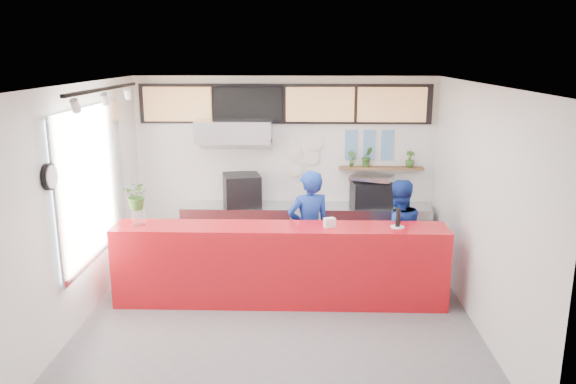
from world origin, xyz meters
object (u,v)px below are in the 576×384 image
at_px(panini_oven, 242,190).
at_px(espresso_machine, 371,194).
at_px(staff_right, 397,235).
at_px(pepper_mill, 398,218).
at_px(staff_center, 309,230).
at_px(service_counter, 280,265).

bearing_deg(panini_oven, espresso_machine, -14.11).
height_order(panini_oven, staff_right, staff_right).
relative_size(panini_oven, pepper_mill, 2.34).
xyz_separation_m(panini_oven, staff_right, (2.37, -1.26, -0.34)).
height_order(panini_oven, staff_center, staff_center).
relative_size(service_counter, panini_oven, 7.83).
bearing_deg(panini_oven, staff_center, -63.27).
xyz_separation_m(panini_oven, staff_center, (1.10, -1.28, -0.28)).
distance_m(panini_oven, espresso_machine, 2.14).
xyz_separation_m(espresso_machine, staff_right, (0.24, -1.26, -0.29)).
xyz_separation_m(espresso_machine, pepper_mill, (0.14, -1.81, 0.13)).
xyz_separation_m(staff_center, pepper_mill, (1.17, -0.53, 0.36)).
bearing_deg(service_counter, staff_center, 52.81).
height_order(service_counter, pepper_mill, pepper_mill).
height_order(panini_oven, pepper_mill, panini_oven).
distance_m(panini_oven, pepper_mill, 2.91).
height_order(espresso_machine, pepper_mill, pepper_mill).
xyz_separation_m(service_counter, staff_center, (0.40, 0.52, 0.33)).
relative_size(service_counter, espresso_machine, 7.07).
bearing_deg(pepper_mill, service_counter, 179.63).
height_order(espresso_machine, staff_center, staff_center).
bearing_deg(staff_right, panini_oven, -39.12).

